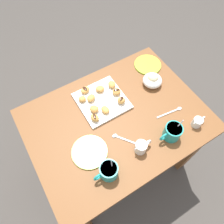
# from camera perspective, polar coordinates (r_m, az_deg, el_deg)

# --- Properties ---
(ground_plane) EXTENTS (8.00, 8.00, 0.00)m
(ground_plane) POSITION_cam_1_polar(r_m,az_deg,el_deg) (1.88, 0.85, -12.70)
(ground_plane) COLOR #423D38
(dining_table) EXTENTS (0.99, 0.74, 0.74)m
(dining_table) POSITION_cam_1_polar(r_m,az_deg,el_deg) (1.33, 1.18, -4.88)
(dining_table) COLOR brown
(dining_table) RESTS_ON ground_plane
(pastry_plate_square) EXTENTS (0.27, 0.27, 0.02)m
(pastry_plate_square) POSITION_cam_1_polar(r_m,az_deg,el_deg) (1.25, -2.74, 3.00)
(pastry_plate_square) COLOR silver
(pastry_plate_square) RESTS_ON dining_table
(coffee_mug_teal_left) EXTENTS (0.13, 0.09, 0.13)m
(coffee_mug_teal_left) POSITION_cam_1_polar(r_m,az_deg,el_deg) (1.15, 15.82, -5.13)
(coffee_mug_teal_left) COLOR teal
(coffee_mug_teal_left) RESTS_ON dining_table
(coffee_mug_teal_right) EXTENTS (0.13, 0.09, 0.13)m
(coffee_mug_teal_right) POSITION_cam_1_polar(r_m,az_deg,el_deg) (1.04, -0.97, -15.45)
(coffee_mug_teal_right) COLOR teal
(coffee_mug_teal_right) RESTS_ON dining_table
(cream_pitcher_white) EXTENTS (0.10, 0.06, 0.07)m
(cream_pitcher_white) POSITION_cam_1_polar(r_m,az_deg,el_deg) (1.10, 7.79, -9.22)
(cream_pitcher_white) COLOR silver
(cream_pitcher_white) RESTS_ON dining_table
(ice_cream_bowl) EXTENTS (0.12, 0.12, 0.09)m
(ice_cream_bowl) POSITION_cam_1_polar(r_m,az_deg,el_deg) (1.33, 10.78, 8.41)
(ice_cream_bowl) COLOR silver
(ice_cream_bowl) RESTS_ON dining_table
(chocolate_sauce_pitcher) EXTENTS (0.09, 0.05, 0.06)m
(chocolate_sauce_pitcher) POSITION_cam_1_polar(r_m,az_deg,el_deg) (1.24, 21.89, -2.47)
(chocolate_sauce_pitcher) COLOR silver
(chocolate_sauce_pitcher) RESTS_ON dining_table
(saucer_lime_left) EXTENTS (0.19, 0.19, 0.01)m
(saucer_lime_left) POSITION_cam_1_polar(r_m,az_deg,el_deg) (1.12, -6.05, -10.56)
(saucer_lime_left) COLOR #9EC633
(saucer_lime_left) RESTS_ON dining_table
(saucer_lime_right) EXTENTS (0.17, 0.17, 0.01)m
(saucer_lime_right) POSITION_cam_1_polar(r_m,az_deg,el_deg) (1.45, 9.51, 12.35)
(saucer_lime_right) COLOR #9EC633
(saucer_lime_right) RESTS_ON dining_table
(loose_spoon_near_saucer) EXTENTS (0.11, 0.13, 0.01)m
(loose_spoon_near_saucer) POSITION_cam_1_polar(r_m,az_deg,el_deg) (1.14, 2.99, -7.18)
(loose_spoon_near_saucer) COLOR silver
(loose_spoon_near_saucer) RESTS_ON dining_table
(loose_spoon_by_plate) EXTENTS (0.16, 0.03, 0.01)m
(loose_spoon_by_plate) POSITION_cam_1_polar(r_m,az_deg,el_deg) (1.27, 15.83, 0.15)
(loose_spoon_by_plate) COLOR silver
(loose_spoon_by_plate) RESTS_ON dining_table
(beignet_0) EXTENTS (0.06, 0.06, 0.04)m
(beignet_0) POSITION_cam_1_polar(r_m,az_deg,el_deg) (1.22, 2.52, 3.10)
(beignet_0) COLOR #D19347
(beignet_0) RESTS_ON pastry_plate_square
(chocolate_drizzle_0) EXTENTS (0.03, 0.03, 0.00)m
(chocolate_drizzle_0) POSITION_cam_1_polar(r_m,az_deg,el_deg) (1.20, 2.55, 3.66)
(chocolate_drizzle_0) COLOR #381E11
(chocolate_drizzle_0) RESTS_ON beignet_0
(beignet_1) EXTENTS (0.06, 0.06, 0.03)m
(beignet_1) POSITION_cam_1_polar(r_m,az_deg,el_deg) (1.27, -3.24, 6.17)
(beignet_1) COLOR #D19347
(beignet_1) RESTS_ON pastry_plate_square
(beignet_2) EXTENTS (0.04, 0.06, 0.03)m
(beignet_2) POSITION_cam_1_polar(r_m,az_deg,el_deg) (1.19, -1.81, 0.58)
(beignet_2) COLOR #D19347
(beignet_2) RESTS_ON pastry_plate_square
(beignet_3) EXTENTS (0.05, 0.06, 0.03)m
(beignet_3) POSITION_cam_1_polar(r_m,az_deg,el_deg) (1.29, -0.06, 7.38)
(beignet_3) COLOR #D19347
(beignet_3) RESTS_ON pastry_plate_square
(beignet_4) EXTENTS (0.07, 0.06, 0.03)m
(beignet_4) POSITION_cam_1_polar(r_m,az_deg,el_deg) (1.24, -5.63, 3.74)
(beignet_4) COLOR #D19347
(beignet_4) RESTS_ON pastry_plate_square
(beignet_5) EXTENTS (0.06, 0.05, 0.04)m
(beignet_5) POSITION_cam_1_polar(r_m,az_deg,el_deg) (1.26, 1.23, 5.44)
(beignet_5) COLOR #D19347
(beignet_5) RESTS_ON pastry_plate_square
(chocolate_drizzle_5) EXTENTS (0.04, 0.03, 0.00)m
(chocolate_drizzle_5) POSITION_cam_1_polar(r_m,az_deg,el_deg) (1.24, 1.25, 5.97)
(chocolate_drizzle_5) COLOR #381E11
(chocolate_drizzle_5) RESTS_ON beignet_5
(beignet_6) EXTENTS (0.06, 0.07, 0.03)m
(beignet_6) POSITION_cam_1_polar(r_m,az_deg,el_deg) (1.20, -4.78, 0.81)
(beignet_6) COLOR #D19347
(beignet_6) RESTS_ON pastry_plate_square
(beignet_7) EXTENTS (0.05, 0.06, 0.04)m
(beignet_7) POSITION_cam_1_polar(r_m,az_deg,el_deg) (1.17, -4.63, -1.55)
(beignet_7) COLOR #D19347
(beignet_7) RESTS_ON pastry_plate_square
(chocolate_drizzle_7) EXTENTS (0.02, 0.04, 0.00)m
(chocolate_drizzle_7) POSITION_cam_1_polar(r_m,az_deg,el_deg) (1.15, -4.70, -1.07)
(chocolate_drizzle_7) COLOR #381E11
(chocolate_drizzle_7) RESTS_ON beignet_7
(beignet_8) EXTENTS (0.06, 0.06, 0.03)m
(beignet_8) POSITION_cam_1_polar(r_m,az_deg,el_deg) (1.24, -7.96, 3.44)
(beignet_8) COLOR #D19347
(beignet_8) RESTS_ON pastry_plate_square
(beignet_9) EXTENTS (0.07, 0.06, 0.03)m
(beignet_9) POSITION_cam_1_polar(r_m,az_deg,el_deg) (1.28, -7.20, 5.84)
(beignet_9) COLOR #D19347
(beignet_9) RESTS_ON pastry_plate_square
(chocolate_drizzle_9) EXTENTS (0.03, 0.03, 0.00)m
(chocolate_drizzle_9) POSITION_cam_1_polar(r_m,az_deg,el_deg) (1.26, -7.28, 6.28)
(chocolate_drizzle_9) COLOR #381E11
(chocolate_drizzle_9) RESTS_ON beignet_9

